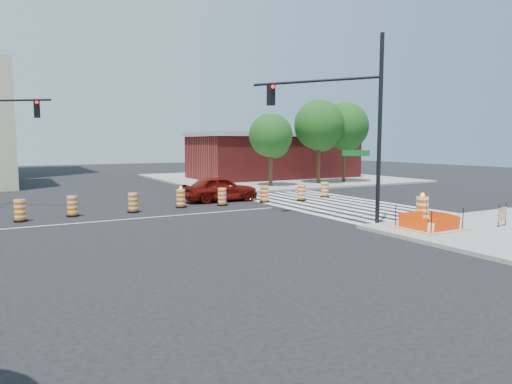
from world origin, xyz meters
TOP-DOWN VIEW (x-y plane):
  - ground at (0.00, 0.00)m, footprint 120.00×120.00m
  - sidewalk_ne at (18.00, 18.00)m, footprint 22.00×22.00m
  - crosswalk_east at (10.95, 0.00)m, footprint 6.75×13.50m
  - lane_centerline at (0.00, 0.00)m, footprint 14.00×0.12m
  - excavation_pit at (9.00, -9.00)m, footprint 2.20×2.20m
  - brick_storefront at (18.00, 18.00)m, footprint 16.50×8.50m
  - red_coupe at (5.70, 3.99)m, footprint 4.67×1.97m
  - signal_pole_se at (7.19, -5.64)m, footprint 3.50×5.08m
  - pit_drum at (9.93, -7.86)m, footprint 0.65×0.65m
  - barricade at (12.03, -10.16)m, footprint 0.79×0.20m
  - tree_north_c at (12.96, 10.09)m, footprint 3.52×3.51m
  - tree_north_d at (17.87, 10.28)m, footprint 4.26×4.26m
  - tree_north_e at (20.72, 10.35)m, footprint 4.22×4.22m
  - median_drum_2 at (-5.35, 1.69)m, footprint 0.60×0.60m
  - median_drum_3 at (-3.06, 2.11)m, footprint 0.60×0.60m
  - median_drum_4 at (-0.14, 2.01)m, footprint 0.60×0.60m
  - median_drum_5 at (2.63, 2.53)m, footprint 0.60×0.60m
  - median_drum_6 at (4.98, 2.14)m, footprint 0.60×0.60m
  - median_drum_7 at (7.81, 2.20)m, footprint 0.60×0.60m
  - median_drum_8 at (10.26, 1.80)m, footprint 0.60×0.60m
  - median_drum_9 at (12.61, 2.53)m, footprint 0.60×0.60m

SIDE VIEW (x-z plane):
  - ground at x=0.00m, z-range 0.00..0.00m
  - lane_centerline at x=0.00m, z-range 0.00..0.01m
  - crosswalk_east at x=10.95m, z-range 0.00..0.01m
  - sidewalk_ne at x=18.00m, z-range 0.00..0.15m
  - excavation_pit at x=9.00m, z-range -0.23..0.67m
  - median_drum_2 at x=-5.35m, z-range -0.03..0.99m
  - median_drum_3 at x=-3.06m, z-range -0.03..0.99m
  - median_drum_4 at x=-0.14m, z-range -0.03..0.99m
  - median_drum_6 at x=4.98m, z-range -0.03..0.99m
  - median_drum_7 at x=7.81m, z-range -0.03..0.99m
  - median_drum_8 at x=10.26m, z-range -0.03..0.99m
  - median_drum_9 at x=12.61m, z-range -0.03..0.99m
  - median_drum_5 at x=2.63m, z-range -0.10..1.08m
  - barricade at x=12.03m, z-range 0.20..1.14m
  - pit_drum at x=9.93m, z-range 0.04..1.33m
  - red_coupe at x=5.70m, z-range 0.00..1.58m
  - brick_storefront at x=18.00m, z-range 0.02..4.62m
  - tree_north_c at x=12.96m, z-range 1.02..6.98m
  - tree_north_e at x=20.72m, z-range 1.23..8.40m
  - tree_north_d at x=17.87m, z-range 1.24..8.49m
  - signal_pole_se at x=7.19m, z-range 0.90..8.89m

